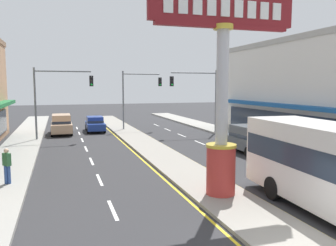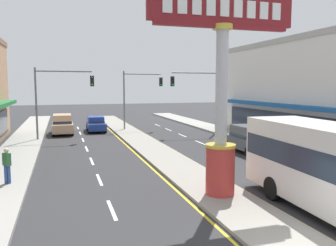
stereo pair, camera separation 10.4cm
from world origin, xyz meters
name	(u,v)px [view 1 (the left image)]	position (x,y,z in m)	size (l,w,h in m)	color
median_strip	(146,145)	(0.00, 18.00, 0.07)	(2.58, 52.00, 0.14)	gray
sidewalk_left	(14,157)	(-9.30, 16.00, 0.09)	(2.83, 60.00, 0.18)	#9E9B93
sidewalk_right	(263,143)	(9.30, 16.00, 0.09)	(2.83, 60.00, 0.18)	#9E9B93
lane_markings	(150,149)	(0.00, 16.65, 0.00)	(9.32, 52.00, 0.01)	silver
district_sign	(222,96)	(0.00, 4.94, 4.28)	(6.29, 1.27, 8.41)	#B7332D
storefront_right	(322,90)	(15.02, 16.08, 4.32)	(8.75, 21.86, 8.63)	silver
traffic_light_left_side	(57,91)	(-6.52, 22.74, 4.25)	(4.86, 0.46, 6.20)	slate
traffic_light_right_side	(199,90)	(6.52, 22.74, 4.25)	(4.86, 0.46, 6.20)	slate
traffic_light_median_far	(137,90)	(1.50, 27.63, 4.19)	(4.20, 0.46, 6.20)	slate
suv_far_right_lane	(61,124)	(-6.24, 26.76, 0.98)	(1.98, 4.61, 1.90)	tan
sedan_near_left_lane	(95,124)	(-2.94, 27.74, 0.79)	(1.89, 4.33, 1.53)	navy
suv_mid_left_lane	(249,139)	(6.24, 13.11, 0.98)	(2.05, 4.64, 1.90)	#4C5156
pedestrian_near_kerb	(7,164)	(-8.78, 9.15, 1.12)	(0.42, 0.45, 1.66)	#2D4C8C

